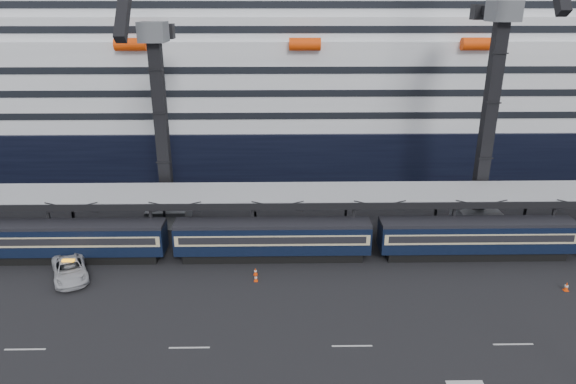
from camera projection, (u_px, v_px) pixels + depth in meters
The scene contains 12 objects.
ground at pixel (370, 315), 41.65m from camera, with size 260.00×260.00×0.00m, color black.
lane_markings at pixel (495, 355), 36.88m from camera, with size 111.00×4.27×0.02m.
train at pixel (307, 238), 50.18m from camera, with size 133.05×3.00×4.05m.
canopy at pixel (350, 194), 52.94m from camera, with size 130.00×6.25×5.53m.
cruise_ship at pixel (319, 80), 80.43m from camera, with size 214.09×28.84×34.00m.
crane_dark_near at pixel (160, 121), 54.60m from camera, with size 4.50×17.75×35.08m.
crane_dark_mid at pixel (492, 109), 53.71m from camera, with size 4.50×18.24×39.64m.
pickup_truck at pixel (70, 269), 46.95m from camera, with size 2.84×6.16×1.71m, color #B2B4BA.
traffic_cone_b at pixel (61, 283), 45.49m from camera, with size 0.43×0.43×0.85m.
traffic_cone_c at pixel (256, 278), 46.55m from camera, with size 0.35×0.35×0.71m.
traffic_cone_d at pixel (255, 271), 47.65m from camera, with size 0.36×0.36×0.73m.
traffic_cone_f at pixel (566, 286), 45.00m from camera, with size 0.43×0.43×0.86m.
Camera 1 is at (-7.26, -35.44, 23.89)m, focal length 32.00 mm.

